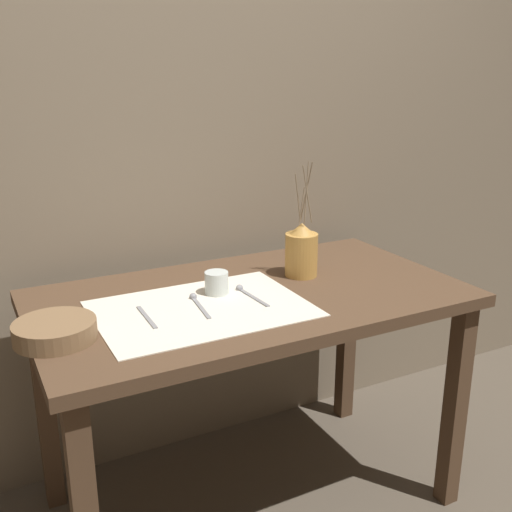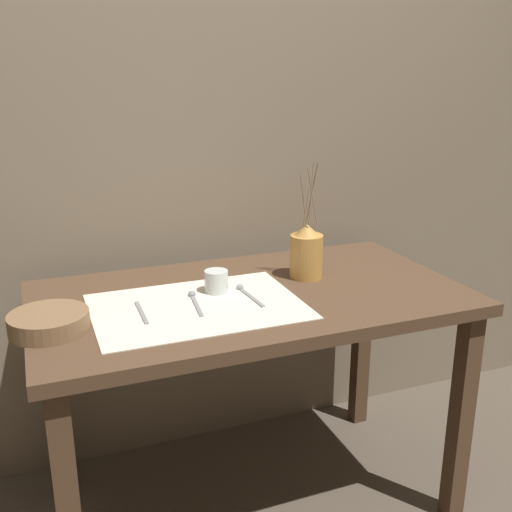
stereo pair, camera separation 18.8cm
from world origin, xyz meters
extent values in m
plane|color=brown|center=(0.00, 0.00, 0.00)|extent=(12.00, 12.00, 0.00)
cube|color=#7A6B56|center=(0.00, 0.49, 1.20)|extent=(7.00, 0.06, 2.40)
cube|color=#4C3523|center=(0.00, 0.00, 0.78)|extent=(1.37, 0.75, 0.04)
cube|color=#4C3523|center=(0.62, -0.32, 0.38)|extent=(0.06, 0.06, 0.76)
cube|color=#4C3523|center=(-0.62, 0.32, 0.38)|extent=(0.06, 0.06, 0.76)
cube|color=#4C3523|center=(0.62, 0.32, 0.38)|extent=(0.06, 0.06, 0.76)
cube|color=beige|center=(-0.19, -0.06, 0.80)|extent=(0.62, 0.44, 0.00)
cylinder|color=#B7843D|center=(0.23, 0.07, 0.87)|extent=(0.11, 0.11, 0.15)
cone|color=#B7843D|center=(0.23, 0.07, 0.96)|extent=(0.08, 0.08, 0.04)
cylinder|color=#847056|center=(0.24, 0.06, 1.08)|extent=(0.05, 0.01, 0.20)
cylinder|color=#847056|center=(0.22, 0.05, 1.05)|extent=(0.02, 0.01, 0.13)
cylinder|color=#847056|center=(0.25, 0.08, 1.09)|extent=(0.02, 0.05, 0.21)
cylinder|color=#847056|center=(0.24, 0.06, 1.09)|extent=(0.01, 0.00, 0.21)
cylinder|color=#847056|center=(0.22, 0.09, 1.07)|extent=(0.03, 0.02, 0.17)
cylinder|color=brown|center=(-0.62, -0.08, 0.82)|extent=(0.22, 0.22, 0.05)
cylinder|color=silver|center=(-0.10, 0.04, 0.83)|extent=(0.08, 0.08, 0.07)
cube|color=gray|center=(-0.36, -0.05, 0.80)|extent=(0.02, 0.17, 0.00)
cube|color=gray|center=(-0.19, -0.06, 0.80)|extent=(0.03, 0.17, 0.00)
sphere|color=gray|center=(-0.19, 0.03, 0.80)|extent=(0.02, 0.02, 0.02)
cube|color=gray|center=(-0.02, -0.05, 0.80)|extent=(0.02, 0.17, 0.00)
sphere|color=gray|center=(-0.02, 0.03, 0.80)|extent=(0.02, 0.02, 0.02)
camera|label=1|loc=(-0.81, -1.60, 1.48)|focal=42.00mm
camera|label=2|loc=(-0.64, -1.68, 1.48)|focal=42.00mm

